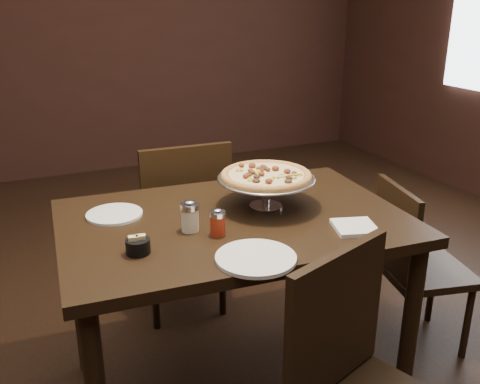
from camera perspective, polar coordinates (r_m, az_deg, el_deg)
name	(u,v)px	position (r m, az deg, el deg)	size (l,w,h in m)	color
room	(229,70)	(1.91, -1.19, 12.84)	(6.04, 7.04, 2.84)	black
dining_table	(234,243)	(2.14, -0.67, -5.41)	(1.39, 0.98, 0.83)	black
pizza_stand	(266,176)	(2.15, 2.81, 1.71)	(0.40, 0.40, 0.16)	silver
parmesan_shaker	(190,216)	(1.96, -5.37, -2.61)	(0.07, 0.07, 0.12)	beige
pepper_flake_shaker	(218,222)	(1.93, -2.40, -3.27)	(0.06, 0.06, 0.10)	maroon
packet_caddy	(138,246)	(1.83, -10.85, -5.64)	(0.08, 0.08, 0.06)	black
napkin_stack	(355,227)	(2.03, 12.14, -3.69)	(0.15, 0.15, 0.02)	silver
plate_left	(114,214)	(2.16, -13.25, -2.32)	(0.22, 0.22, 0.01)	white
plate_near	(256,258)	(1.77, 1.70, -7.05)	(0.27, 0.27, 0.01)	white
serving_spatula	(276,182)	(2.09, 3.81, 1.05)	(0.15, 0.15, 0.02)	silver
chair_far	(182,222)	(2.81, -6.22, -3.21)	(0.48, 0.48, 0.98)	black
chair_side	(413,261)	(2.69, 17.98, -7.03)	(0.47, 0.47, 0.84)	black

